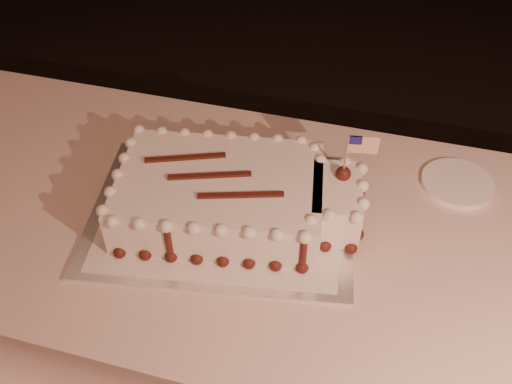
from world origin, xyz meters
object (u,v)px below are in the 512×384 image
(cake_board, at_px, (222,214))
(side_plate, at_px, (457,183))
(banquet_table, at_px, (335,337))
(sheet_cake, at_px, (235,196))

(cake_board, height_order, side_plate, side_plate)
(banquet_table, xyz_separation_m, sheet_cake, (-0.26, 0.01, 0.44))
(sheet_cake, bearing_deg, banquet_table, -1.78)
(banquet_table, xyz_separation_m, side_plate, (0.21, 0.24, 0.38))
(sheet_cake, height_order, side_plate, sheet_cake)
(side_plate, bearing_deg, cake_board, -154.58)
(cake_board, bearing_deg, sheet_cake, 0.17)
(cake_board, distance_m, side_plate, 0.56)
(banquet_table, bearing_deg, side_plate, 48.84)
(banquet_table, distance_m, sheet_cake, 0.51)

